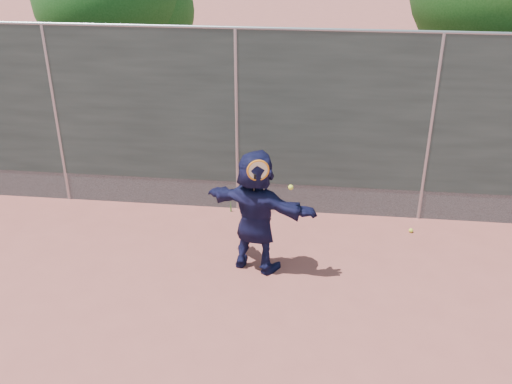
# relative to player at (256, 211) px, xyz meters

# --- Properties ---
(ground) EXTENTS (80.00, 80.00, 0.00)m
(ground) POSITION_rel_player_xyz_m (-0.52, -1.76, -0.88)
(ground) COLOR #9E4C42
(ground) RESTS_ON ground
(player) EXTENTS (1.72, 1.03, 1.76)m
(player) POSITION_rel_player_xyz_m (0.00, 0.00, 0.00)
(player) COLOR #15153A
(player) RESTS_ON ground
(ball_ground) EXTENTS (0.07, 0.07, 0.07)m
(ball_ground) POSITION_rel_player_xyz_m (2.31, 1.24, -0.85)
(ball_ground) COLOR yellow
(ball_ground) RESTS_ON ground
(fence) EXTENTS (20.00, 0.06, 3.03)m
(fence) POSITION_rel_player_xyz_m (-0.52, 1.74, 0.70)
(fence) COLOR #38423D
(fence) RESTS_ON ground
(swing_action) EXTENTS (0.60, 0.14, 0.51)m
(swing_action) POSITION_rel_player_xyz_m (0.09, -0.19, 0.66)
(swing_action) COLOR orange
(swing_action) RESTS_ON ground
(tree_left) EXTENTS (3.15, 3.00, 4.53)m
(tree_left) POSITION_rel_player_xyz_m (-3.36, 4.79, 2.06)
(tree_left) COLOR #382314
(tree_left) RESTS_ON ground
(weed_clump) EXTENTS (0.68, 0.07, 0.30)m
(weed_clump) POSITION_rel_player_xyz_m (-0.22, 1.62, -0.75)
(weed_clump) COLOR #387226
(weed_clump) RESTS_ON ground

